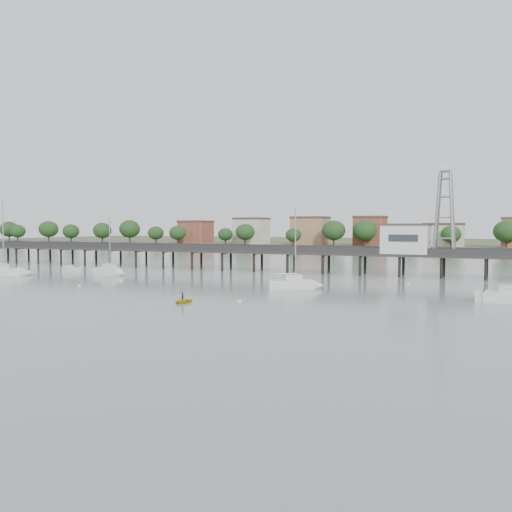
{
  "coord_description": "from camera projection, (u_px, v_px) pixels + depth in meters",
  "views": [
    {
      "loc": [
        42.47,
        -41.91,
        8.83
      ],
      "look_at": [
        4.29,
        42.0,
        4.0
      ],
      "focal_mm": 40.0,
      "sensor_mm": 36.0,
      "label": 1
    }
  ],
  "objects": [
    {
      "name": "white_tender",
      "position": [
        71.0,
        270.0,
        109.24
      ],
      "size": [
        4.09,
        2.3,
        1.5
      ],
      "rotation": [
        0.0,
        0.0,
        -0.19
      ],
      "color": "silver",
      "rests_on": "ground"
    },
    {
      "name": "sailboat_b",
      "position": [
        112.0,
        272.0,
        102.53
      ],
      "size": [
        6.73,
        2.64,
        10.99
      ],
      "rotation": [
        0.0,
        0.0,
        -0.11
      ],
      "color": "silver",
      "rests_on": "ground"
    },
    {
      "name": "ground_plane",
      "position": [
        40.0,
        316.0,
        56.12
      ],
      "size": [
        500.0,
        500.0,
        0.0
      ],
      "primitive_type": "plane",
      "color": "slate",
      "rests_on": "ground"
    },
    {
      "name": "pier_building",
      "position": [
        406.0,
        239.0,
        99.97
      ],
      "size": [
        8.4,
        5.4,
        5.3
      ],
      "color": "silver",
      "rests_on": "ground"
    },
    {
      "name": "pier",
      "position": [
        274.0,
        252.0,
        110.46
      ],
      "size": [
        150.0,
        5.0,
        5.5
      ],
      "color": "#2D2823",
      "rests_on": "ground"
    },
    {
      "name": "sailboat_a",
      "position": [
        10.0,
        272.0,
        101.35
      ],
      "size": [
        7.95,
        7.74,
        14.16
      ],
      "rotation": [
        0.0,
        0.0,
        0.76
      ],
      "color": "silver",
      "rests_on": "ground"
    },
    {
      "name": "dinghy_occupant",
      "position": [
        183.0,
        303.0,
        65.64
      ],
      "size": [
        0.69,
        1.12,
        0.25
      ],
      "primitive_type": "imported",
      "rotation": [
        0.0,
        0.0,
        2.84
      ],
      "color": "black",
      "rests_on": "ground"
    },
    {
      "name": "sailboat_c",
      "position": [
        300.0,
        284.0,
        79.97
      ],
      "size": [
        7.22,
        5.9,
        12.16
      ],
      "rotation": [
        0.0,
        0.0,
        0.6
      ],
      "color": "silver",
      "rests_on": "ground"
    },
    {
      "name": "far_shore",
      "position": [
        419.0,
        243.0,
        273.69
      ],
      "size": [
        500.0,
        170.0,
        10.4
      ],
      "color": "#475133",
      "rests_on": "ground"
    },
    {
      "name": "mooring_buoys",
      "position": [
        158.0,
        284.0,
        85.66
      ],
      "size": [
        71.23,
        28.85,
        0.39
      ],
      "color": "#F7EDC0",
      "rests_on": "ground"
    },
    {
      "name": "lattice_tower",
      "position": [
        445.0,
        213.0,
        97.05
      ],
      "size": [
        3.2,
        3.2,
        15.5
      ],
      "color": "slate",
      "rests_on": "ground"
    },
    {
      "name": "yellow_dinghy",
      "position": [
        183.0,
        303.0,
        65.64
      ],
      "size": [
        2.12,
        0.66,
        2.94
      ],
      "primitive_type": "imported",
      "rotation": [
        0.0,
        0.0,
        -0.03
      ],
      "color": "yellow",
      "rests_on": "ground"
    }
  ]
}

